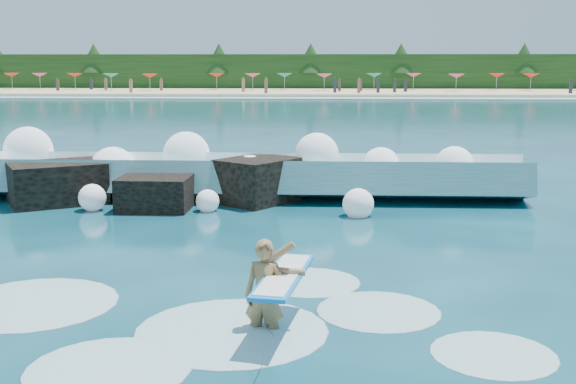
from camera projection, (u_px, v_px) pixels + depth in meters
name	position (u px, v px, depth m)	size (l,w,h in m)	color
ground	(205.00, 271.00, 13.84)	(200.00, 200.00, 0.00)	#083441
beach	(305.00, 92.00, 90.48)	(140.00, 20.00, 0.40)	tan
wet_band	(302.00, 98.00, 79.70)	(140.00, 5.00, 0.08)	silver
treeline	(307.00, 73.00, 99.90)	(140.00, 4.00, 5.00)	black
breaking_wave	(208.00, 177.00, 21.62)	(18.64, 2.88, 1.61)	teal
rock_cluster	(148.00, 187.00, 20.35)	(8.58, 3.31, 1.48)	black
surfer_with_board	(269.00, 291.00, 10.65)	(1.06, 2.89, 1.69)	olive
wave_spray	(193.00, 163.00, 21.32)	(14.99, 4.25, 2.11)	white
surf_foam	(196.00, 321.00, 11.17)	(9.46, 5.94, 0.15)	silver
beach_umbrellas	(307.00, 75.00, 92.48)	(110.92, 6.51, 0.50)	#15887D
beachgoers	(316.00, 86.00, 86.71)	(96.07, 12.38, 1.92)	#3F332D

